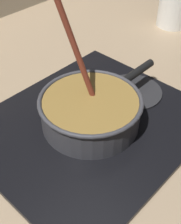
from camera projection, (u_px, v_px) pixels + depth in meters
The scene contains 5 objects.
ground at pixel (104, 144), 0.78m from camera, with size 2.40×1.60×0.04m, color #9E8466.
hob_plate at pixel (91, 125), 0.80m from camera, with size 0.56×0.48×0.01m, color black.
burner_ring at pixel (90, 122), 0.79m from camera, with size 0.20×0.20×0.01m, color #592D0C.
spare_burner at pixel (132, 91), 0.89m from camera, with size 0.17×0.17×0.01m, color #262628.
cooking_pan at pixel (91, 110), 0.77m from camera, with size 0.39×0.26×0.35m.
Camera 1 is at (-0.41, -0.34, 0.56)m, focal length 49.44 mm.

